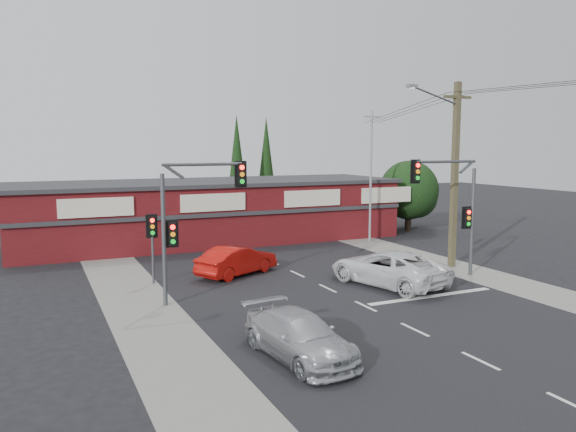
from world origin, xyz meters
name	(u,v)px	position (x,y,z in m)	size (l,w,h in m)	color
ground	(346,297)	(0.00, 0.00, 0.00)	(120.00, 120.00, 0.00)	black
road_strip	(297,274)	(0.00, 5.00, 0.01)	(14.00, 70.00, 0.01)	black
verge_left	(129,291)	(-8.50, 5.00, 0.01)	(3.00, 70.00, 0.02)	gray
verge_right	(428,260)	(8.50, 5.00, 0.01)	(3.00, 70.00, 0.02)	gray
stop_line	(431,296)	(3.50, -1.50, 0.01)	(6.50, 0.35, 0.01)	silver
white_suv	(388,268)	(2.96, 1.06, 0.83)	(2.77, 6.00, 1.67)	white
silver_suv	(299,336)	(-4.96, -5.55, 0.70)	(1.97, 4.84, 1.40)	#B0B3B6
red_sedan	(237,260)	(-2.90, 6.07, 0.76)	(1.61, 4.62, 1.52)	#B3100B
lane_dashes	(312,281)	(0.00, 3.29, 0.01)	(0.12, 44.18, 0.01)	silver
shop_building	(210,210)	(-0.99, 16.99, 2.13)	(27.30, 8.40, 4.22)	#4C0F13
tree_cluster	(407,193)	(14.69, 15.44, 2.90)	(5.90, 5.10, 5.50)	#2D2116
conifer_near	(237,160)	(3.50, 24.00, 5.48)	(1.80, 1.80, 9.25)	#2D2116
conifer_far	(266,159)	(7.00, 26.00, 5.48)	(1.80, 1.80, 9.25)	#2D2116
traffic_mast_left	(189,211)	(-6.43, 2.00, 3.93)	(3.77, 0.27, 5.97)	#47494C
traffic_mast_right	(455,200)	(6.86, 1.00, 3.95)	(3.96, 0.27, 5.97)	#47494C
pedestal_signal	(152,234)	(-7.20, 6.01, 2.41)	(0.55, 0.27, 3.38)	#47494C
utility_pole	(453,169)	(8.36, 2.99, 5.40)	(4.38, 0.59, 10.00)	brown
steel_pole	(371,174)	(9.00, 12.00, 4.70)	(1.20, 0.16, 9.00)	gray
power_lines	(542,91)	(8.47, -2.47, 9.04)	(2.01, 29.00, 1.22)	black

